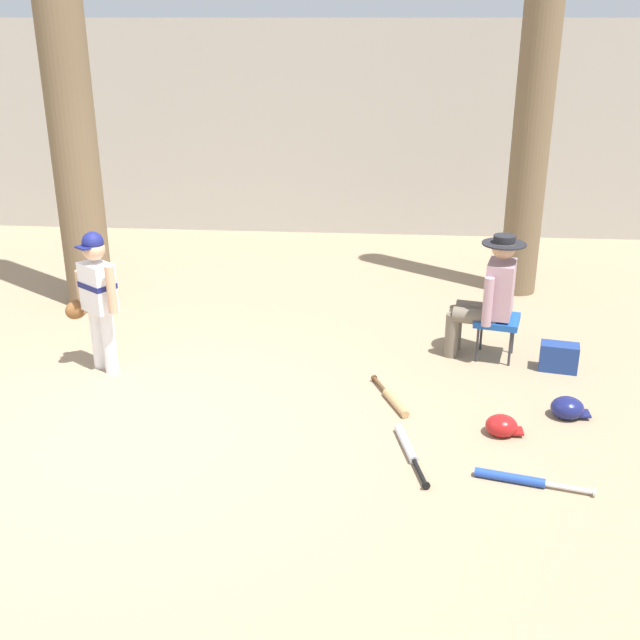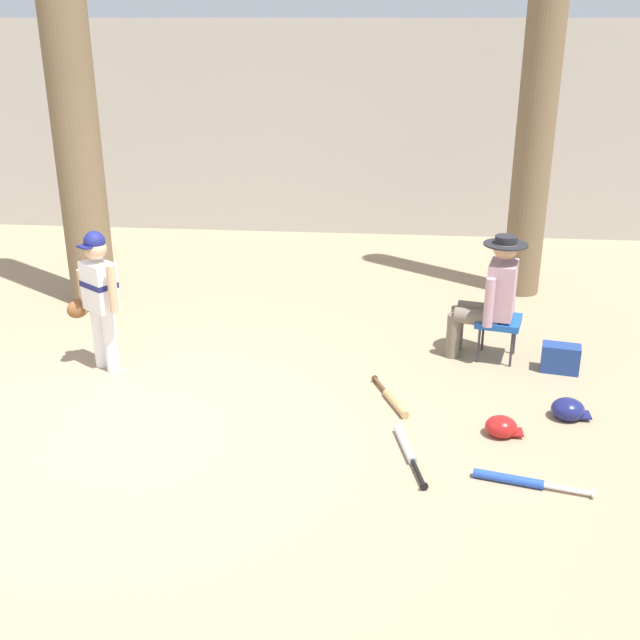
{
  "view_description": "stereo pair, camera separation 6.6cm",
  "coord_description": "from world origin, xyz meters",
  "px_view_note": "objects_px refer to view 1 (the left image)",
  "views": [
    {
      "loc": [
        1.85,
        -5.08,
        3.03
      ],
      "look_at": [
        1.35,
        0.67,
        0.75
      ],
      "focal_mm": 43.17,
      "sensor_mm": 36.0,
      "label": 1
    },
    {
      "loc": [
        1.91,
        -5.07,
        3.03
      ],
      "look_at": [
        1.35,
        0.67,
        0.75
      ],
      "focal_mm": 43.17,
      "sensor_mm": 36.0,
      "label": 2
    }
  ],
  "objects_px": {
    "young_ballplayer": "(97,293)",
    "bat_aluminum_silver": "(408,448)",
    "seated_spectator": "(489,293)",
    "tree_behind_spectator": "(536,88)",
    "batting_helmet_red": "(502,426)",
    "bat_blue_youth": "(519,479)",
    "batting_helmet_navy": "(568,408)",
    "folding_stool": "(497,322)",
    "tree_near_player": "(67,87)",
    "bat_wood_tan": "(393,400)",
    "handbag_beside_stool": "(559,357)"
  },
  "relations": [
    {
      "from": "batting_helmet_navy",
      "to": "batting_helmet_red",
      "type": "bearing_deg",
      "value": -149.97
    },
    {
      "from": "young_ballplayer",
      "to": "seated_spectator",
      "type": "distance_m",
      "value": 3.57
    },
    {
      "from": "folding_stool",
      "to": "tree_near_player",
      "type": "bearing_deg",
      "value": 165.19
    },
    {
      "from": "young_ballplayer",
      "to": "bat_aluminum_silver",
      "type": "xyz_separation_m",
      "value": [
        2.76,
        -1.22,
        -0.71
      ]
    },
    {
      "from": "tree_behind_spectator",
      "to": "folding_stool",
      "type": "relative_size",
      "value": 10.78
    },
    {
      "from": "young_ballplayer",
      "to": "bat_aluminum_silver",
      "type": "distance_m",
      "value": 3.1
    },
    {
      "from": "batting_helmet_red",
      "to": "batting_helmet_navy",
      "type": "height_order",
      "value": "batting_helmet_navy"
    },
    {
      "from": "tree_near_player",
      "to": "bat_wood_tan",
      "type": "relative_size",
      "value": 7.98
    },
    {
      "from": "bat_blue_youth",
      "to": "batting_helmet_red",
      "type": "height_order",
      "value": "batting_helmet_red"
    },
    {
      "from": "batting_helmet_navy",
      "to": "seated_spectator",
      "type": "bearing_deg",
      "value": 114.88
    },
    {
      "from": "young_ballplayer",
      "to": "folding_stool",
      "type": "relative_size",
      "value": 2.71
    },
    {
      "from": "bat_blue_youth",
      "to": "young_ballplayer",
      "type": "bearing_deg",
      "value": 155.9
    },
    {
      "from": "batting_helmet_red",
      "to": "batting_helmet_navy",
      "type": "xyz_separation_m",
      "value": [
        0.57,
        0.33,
        0.01
      ]
    },
    {
      "from": "handbag_beside_stool",
      "to": "bat_aluminum_silver",
      "type": "height_order",
      "value": "handbag_beside_stool"
    },
    {
      "from": "tree_behind_spectator",
      "to": "bat_blue_youth",
      "type": "distance_m",
      "value": 4.75
    },
    {
      "from": "tree_behind_spectator",
      "to": "young_ballplayer",
      "type": "bearing_deg",
      "value": -148.23
    },
    {
      "from": "bat_blue_youth",
      "to": "bat_wood_tan",
      "type": "bearing_deg",
      "value": 128.02
    },
    {
      "from": "bat_blue_youth",
      "to": "bat_aluminum_silver",
      "type": "bearing_deg",
      "value": 155.09
    },
    {
      "from": "handbag_beside_stool",
      "to": "batting_helmet_navy",
      "type": "distance_m",
      "value": 0.91
    },
    {
      "from": "handbag_beside_stool",
      "to": "batting_helmet_red",
      "type": "bearing_deg",
      "value": -118.7
    },
    {
      "from": "tree_behind_spectator",
      "to": "batting_helmet_navy",
      "type": "height_order",
      "value": "tree_behind_spectator"
    },
    {
      "from": "young_ballplayer",
      "to": "bat_aluminum_silver",
      "type": "bearing_deg",
      "value": -23.88
    },
    {
      "from": "tree_behind_spectator",
      "to": "tree_near_player",
      "type": "bearing_deg",
      "value": -170.5
    },
    {
      "from": "handbag_beside_stool",
      "to": "bat_wood_tan",
      "type": "relative_size",
      "value": 0.49
    },
    {
      "from": "young_ballplayer",
      "to": "batting_helmet_navy",
      "type": "height_order",
      "value": "young_ballplayer"
    },
    {
      "from": "folding_stool",
      "to": "bat_wood_tan",
      "type": "xyz_separation_m",
      "value": [
        -0.97,
        -1.03,
        -0.33
      ]
    },
    {
      "from": "tree_near_player",
      "to": "batting_helmet_navy",
      "type": "distance_m",
      "value": 5.81
    },
    {
      "from": "tree_behind_spectator",
      "to": "batting_helmet_red",
      "type": "height_order",
      "value": "tree_behind_spectator"
    },
    {
      "from": "tree_behind_spectator",
      "to": "bat_wood_tan",
      "type": "relative_size",
      "value": 7.49
    },
    {
      "from": "seated_spectator",
      "to": "tree_behind_spectator",
      "type": "bearing_deg",
      "value": 72.96
    },
    {
      "from": "folding_stool",
      "to": "seated_spectator",
      "type": "height_order",
      "value": "seated_spectator"
    },
    {
      "from": "handbag_beside_stool",
      "to": "bat_blue_youth",
      "type": "distance_m",
      "value": 2.02
    },
    {
      "from": "bat_blue_youth",
      "to": "bat_wood_tan",
      "type": "relative_size",
      "value": 1.16
    },
    {
      "from": "bat_aluminum_silver",
      "to": "batting_helmet_red",
      "type": "height_order",
      "value": "batting_helmet_red"
    },
    {
      "from": "folding_stool",
      "to": "bat_aluminum_silver",
      "type": "distance_m",
      "value": 2.02
    },
    {
      "from": "folding_stool",
      "to": "bat_aluminum_silver",
      "type": "height_order",
      "value": "folding_stool"
    },
    {
      "from": "folding_stool",
      "to": "handbag_beside_stool",
      "type": "bearing_deg",
      "value": -23.81
    },
    {
      "from": "young_ballplayer",
      "to": "folding_stool",
      "type": "distance_m",
      "value": 3.68
    },
    {
      "from": "young_ballplayer",
      "to": "handbag_beside_stool",
      "type": "bearing_deg",
      "value": 4.56
    },
    {
      "from": "tree_behind_spectator",
      "to": "folding_stool",
      "type": "xyz_separation_m",
      "value": [
        -0.5,
        -1.98,
        -1.95
      ]
    },
    {
      "from": "folding_stool",
      "to": "batting_helmet_red",
      "type": "xyz_separation_m",
      "value": [
        -0.13,
        -1.47,
        -0.29
      ]
    },
    {
      "from": "tree_near_player",
      "to": "handbag_beside_stool",
      "type": "height_order",
      "value": "tree_near_player"
    },
    {
      "from": "young_ballplayer",
      "to": "handbag_beside_stool",
      "type": "distance_m",
      "value": 4.22
    },
    {
      "from": "young_ballplayer",
      "to": "batting_helmet_navy",
      "type": "bearing_deg",
      "value": -7.96
    },
    {
      "from": "tree_near_player",
      "to": "batting_helmet_red",
      "type": "xyz_separation_m",
      "value": [
        4.26,
        -2.63,
        -2.28
      ]
    },
    {
      "from": "folding_stool",
      "to": "batting_helmet_red",
      "type": "bearing_deg",
      "value": -94.87
    },
    {
      "from": "bat_aluminum_silver",
      "to": "batting_helmet_red",
      "type": "distance_m",
      "value": 0.8
    },
    {
      "from": "tree_behind_spectator",
      "to": "folding_stool",
      "type": "bearing_deg",
      "value": -104.28
    },
    {
      "from": "tree_behind_spectator",
      "to": "bat_aluminum_silver",
      "type": "height_order",
      "value": "tree_behind_spectator"
    },
    {
      "from": "young_ballplayer",
      "to": "bat_wood_tan",
      "type": "xyz_separation_m",
      "value": [
        2.65,
        -0.46,
        -0.71
      ]
    }
  ]
}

